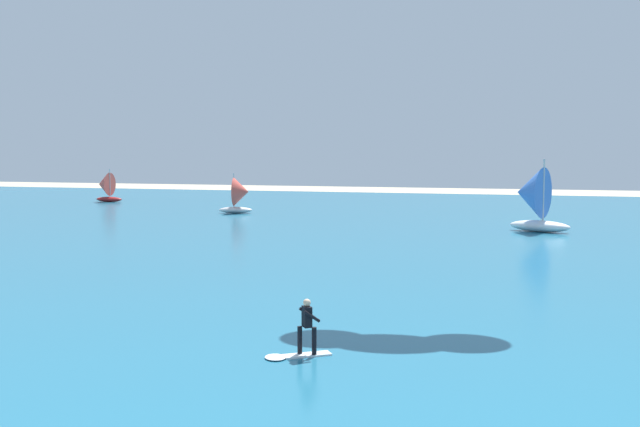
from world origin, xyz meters
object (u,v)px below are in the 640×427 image
kitesurfer (301,336)px  sailboat_far_left (240,195)px  sailboat_near_shore (532,198)px  sailboat_mid_right (105,187)px

kitesurfer → sailboat_far_left: size_ratio=0.52×
kitesurfer → sailboat_near_shore: size_ratio=0.37×
sailboat_near_shore → sailboat_far_left: (-25.86, 8.39, -0.70)m
sailboat_mid_right → sailboat_near_shore: 49.26m
kitesurfer → sailboat_mid_right: 66.62m
sailboat_far_left → sailboat_near_shore: bearing=-18.0°
sailboat_mid_right → sailboat_far_left: bearing=-25.8°
kitesurfer → sailboat_near_shore: 36.33m
kitesurfer → sailboat_mid_right: sailboat_mid_right is taller
sailboat_mid_right → sailboat_near_shore: size_ratio=0.70×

